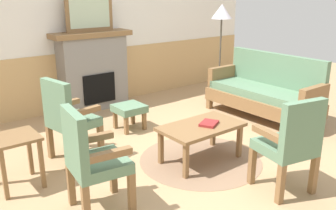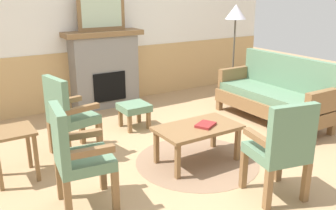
# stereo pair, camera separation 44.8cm
# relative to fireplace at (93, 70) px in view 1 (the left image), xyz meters

# --- Properties ---
(ground_plane) EXTENTS (14.00, 14.00, 0.00)m
(ground_plane) POSITION_rel_fireplace_xyz_m (0.00, -2.35, -0.65)
(ground_plane) COLOR tan
(wall_back) EXTENTS (7.20, 0.14, 2.70)m
(wall_back) POSITION_rel_fireplace_xyz_m (0.00, 0.25, 0.66)
(wall_back) COLOR white
(wall_back) RESTS_ON ground_plane
(fireplace) EXTENTS (1.30, 0.44, 1.28)m
(fireplace) POSITION_rel_fireplace_xyz_m (0.00, 0.00, 0.00)
(fireplace) COLOR gray
(fireplace) RESTS_ON ground_plane
(framed_picture) EXTENTS (0.80, 0.04, 0.56)m
(framed_picture) POSITION_rel_fireplace_xyz_m (0.00, 0.00, 0.91)
(framed_picture) COLOR brown
(framed_picture) RESTS_ON fireplace
(couch) EXTENTS (0.70, 1.80, 0.98)m
(couch) POSITION_rel_fireplace_xyz_m (1.86, -2.05, -0.26)
(couch) COLOR brown
(couch) RESTS_ON ground_plane
(coffee_table) EXTENTS (0.96, 0.56, 0.44)m
(coffee_table) POSITION_rel_fireplace_xyz_m (0.05, -2.56, -0.27)
(coffee_table) COLOR brown
(coffee_table) RESTS_ON ground_plane
(round_rug) EXTENTS (1.44, 1.44, 0.01)m
(round_rug) POSITION_rel_fireplace_xyz_m (0.05, -2.56, -0.65)
(round_rug) COLOR #896B51
(round_rug) RESTS_ON ground_plane
(book_on_table) EXTENTS (0.28, 0.26, 0.03)m
(book_on_table) POSITION_rel_fireplace_xyz_m (0.12, -2.60, -0.20)
(book_on_table) COLOR maroon
(book_on_table) RESTS_ON coffee_table
(footstool) EXTENTS (0.40, 0.40, 0.36)m
(footstool) POSITION_rel_fireplace_xyz_m (-0.06, -1.19, -0.37)
(footstool) COLOR brown
(footstool) RESTS_ON ground_plane
(armchair_near_fireplace) EXTENTS (0.54, 0.54, 0.98)m
(armchair_near_fireplace) POSITION_rel_fireplace_xyz_m (-1.43, -2.73, -0.11)
(armchair_near_fireplace) COLOR brown
(armchair_near_fireplace) RESTS_ON ground_plane
(armchair_by_window_left) EXTENTS (0.56, 0.56, 0.98)m
(armchair_by_window_left) POSITION_rel_fireplace_xyz_m (-1.14, -1.59, -0.11)
(armchair_by_window_left) COLOR brown
(armchair_by_window_left) RESTS_ON ground_plane
(armchair_front_left) EXTENTS (0.57, 0.57, 0.98)m
(armchair_front_left) POSITION_rel_fireplace_xyz_m (0.23, -3.60, -0.11)
(armchair_front_left) COLOR brown
(armchair_front_left) RESTS_ON ground_plane
(side_table) EXTENTS (0.44, 0.44, 0.55)m
(side_table) POSITION_rel_fireplace_xyz_m (-1.82, -1.86, -0.22)
(side_table) COLOR brown
(side_table) RESTS_ON ground_plane
(floor_lamp_by_couch) EXTENTS (0.36, 0.36, 1.68)m
(floor_lamp_by_couch) POSITION_rel_fireplace_xyz_m (2.13, -0.81, 0.80)
(floor_lamp_by_couch) COLOR #332D28
(floor_lamp_by_couch) RESTS_ON ground_plane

